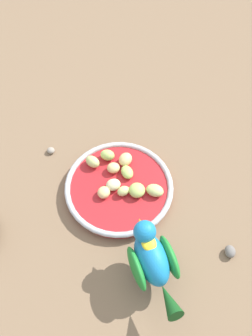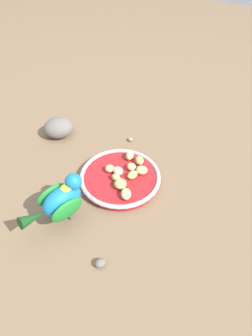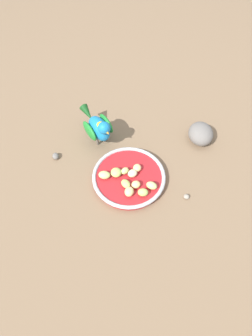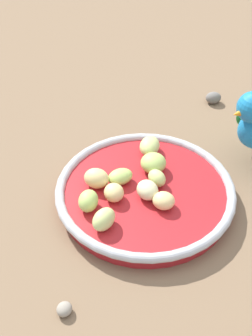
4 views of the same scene
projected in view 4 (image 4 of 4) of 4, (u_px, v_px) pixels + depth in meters
The scene contains 14 objects.
ground_plane at pixel (145, 201), 0.64m from camera, with size 4.00×4.00×0.00m, color #7A6047.
feeding_bowl at pixel (148, 193), 0.63m from camera, with size 0.24×0.24×0.03m.
apple_piece_0 at pixel (157, 178), 0.63m from camera, with size 0.03×0.02×0.02m, color #C6D17A.
apple_piece_1 at pixel (120, 177), 0.63m from camera, with size 0.03×0.03×0.02m, color #B2CC66.
apple_piece_2 at pixel (166, 199), 0.60m from camera, with size 0.03×0.03×0.02m, color #E5C67F.
apple_piece_3 at pixel (88, 201), 0.60m from camera, with size 0.03×0.02×0.02m, color #B2CC66.
apple_piece_4 at pixel (150, 146), 0.68m from camera, with size 0.04×0.03×0.02m, color #C6D17A.
apple_piece_5 at pixel (114, 193), 0.61m from camera, with size 0.03×0.03×0.02m, color #E5C67F.
apple_piece_6 at pixel (147, 190), 0.61m from camera, with size 0.03×0.03×0.02m, color beige.
apple_piece_7 at pixel (153, 163), 0.65m from camera, with size 0.03×0.03×0.02m, color #B2CC66.
apple_piece_8 at pixel (104, 219), 0.57m from camera, with size 0.03×0.02×0.02m, color #C6D17A.
apple_piece_9 at pixel (96, 178), 0.63m from camera, with size 0.03×0.03×0.03m, color #E5C67F.
pebble_0 at pixel (213, 98), 0.81m from camera, with size 0.03×0.02×0.02m, color slate.
pebble_1 at pixel (64, 309), 0.51m from camera, with size 0.02×0.02×0.01m, color gray.
Camera 4 is at (0.35, -0.29, 0.46)m, focal length 51.16 mm.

